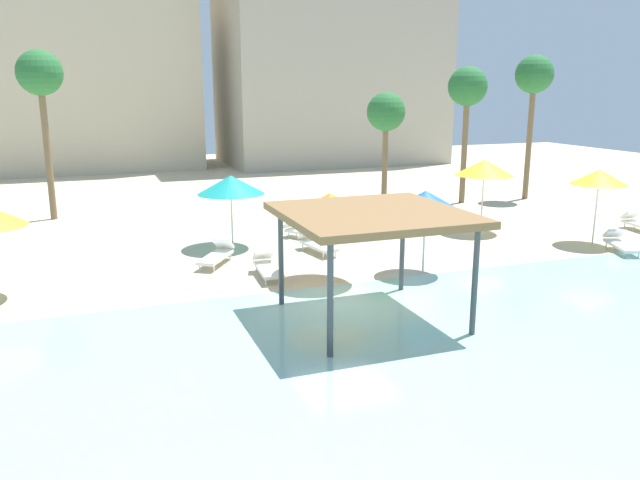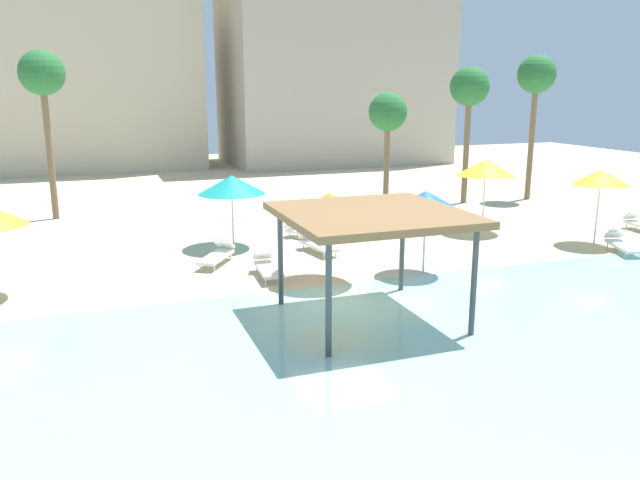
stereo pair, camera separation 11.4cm
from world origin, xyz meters
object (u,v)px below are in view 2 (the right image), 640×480
(lounge_chair_5, at_px, (218,254))
(palm_tree_0, at_px, (388,114))
(shade_pavilion, at_px, (372,218))
(lounge_chair_3, at_px, (317,243))
(beach_umbrella_orange_0, at_px, (330,205))
(palm_tree_1, at_px, (469,90))
(beach_umbrella_yellow_4, at_px, (601,177))
(palm_tree_2, at_px, (536,79))
(beach_umbrella_yellow_3, at_px, (486,168))
(lounge_chair_6, at_px, (622,243))
(beach_umbrella_teal_6, at_px, (232,185))
(palm_tree_3, at_px, (42,78))
(lounge_chair_0, at_px, (305,230))
(lounge_chair_2, at_px, (267,266))
(beach_umbrella_blue_5, at_px, (426,200))

(lounge_chair_5, distance_m, palm_tree_0, 13.91)
(shade_pavilion, height_order, lounge_chair_3, shade_pavilion)
(beach_umbrella_orange_0, relative_size, palm_tree_1, 0.40)
(beach_umbrella_yellow_4, bearing_deg, palm_tree_2, 66.32)
(beach_umbrella_yellow_3, relative_size, palm_tree_1, 0.43)
(lounge_chair_5, height_order, palm_tree_0, palm_tree_0)
(lounge_chair_3, relative_size, lounge_chair_6, 0.99)
(beach_umbrella_teal_6, height_order, palm_tree_3, palm_tree_3)
(beach_umbrella_yellow_4, bearing_deg, lounge_chair_6, -91.01)
(shade_pavilion, height_order, beach_umbrella_orange_0, shade_pavilion)
(lounge_chair_3, relative_size, palm_tree_2, 0.27)
(lounge_chair_3, height_order, palm_tree_3, palm_tree_3)
(beach_umbrella_teal_6, relative_size, palm_tree_0, 0.48)
(lounge_chair_0, distance_m, lounge_chair_3, 2.09)
(beach_umbrella_yellow_3, relative_size, beach_umbrella_yellow_4, 1.04)
(lounge_chair_2, bearing_deg, lounge_chair_0, 152.19)
(beach_umbrella_teal_6, distance_m, palm_tree_2, 17.63)
(lounge_chair_5, bearing_deg, lounge_chair_2, 64.15)
(beach_umbrella_yellow_4, bearing_deg, palm_tree_1, 88.86)
(shade_pavilion, xyz_separation_m, palm_tree_3, (-7.90, 16.14, 3.45))
(beach_umbrella_yellow_3, bearing_deg, beach_umbrella_orange_0, -152.67)
(beach_umbrella_yellow_3, xyz_separation_m, palm_tree_2, (6.57, 5.65, 3.52))
(beach_umbrella_blue_5, xyz_separation_m, palm_tree_2, (11.74, 10.10, 3.75))
(beach_umbrella_orange_0, distance_m, palm_tree_0, 13.92)
(lounge_chair_5, height_order, palm_tree_3, palm_tree_3)
(palm_tree_2, height_order, palm_tree_3, palm_tree_2)
(lounge_chair_6, bearing_deg, shade_pavilion, -53.67)
(beach_umbrella_teal_6, distance_m, palm_tree_1, 14.10)
(lounge_chair_2, bearing_deg, lounge_chair_3, 136.69)
(lounge_chair_2, relative_size, palm_tree_0, 0.35)
(lounge_chair_5, bearing_deg, palm_tree_2, 144.55)
(shade_pavilion, distance_m, palm_tree_0, 16.86)
(beach_umbrella_blue_5, relative_size, lounge_chair_0, 1.36)
(beach_umbrella_blue_5, relative_size, beach_umbrella_teal_6, 1.00)
(beach_umbrella_blue_5, bearing_deg, beach_umbrella_yellow_4, 8.51)
(lounge_chair_5, bearing_deg, beach_umbrella_teal_6, -171.50)
(shade_pavilion, height_order, palm_tree_1, palm_tree_1)
(beach_umbrella_teal_6, xyz_separation_m, lounge_chair_3, (2.58, -1.84, -1.94))
(beach_umbrella_orange_0, height_order, lounge_chair_0, beach_umbrella_orange_0)
(lounge_chair_6, relative_size, palm_tree_1, 0.30)
(beach_umbrella_orange_0, bearing_deg, lounge_chair_5, 132.14)
(palm_tree_2, relative_size, palm_tree_3, 1.01)
(beach_umbrella_yellow_4, relative_size, palm_tree_0, 0.51)
(beach_umbrella_yellow_4, height_order, beach_umbrella_blue_5, beach_umbrella_yellow_4)
(beach_umbrella_yellow_4, distance_m, lounge_chair_6, 2.52)
(beach_umbrella_blue_5, relative_size, palm_tree_3, 0.36)
(lounge_chair_5, relative_size, palm_tree_2, 0.26)
(shade_pavilion, xyz_separation_m, lounge_chair_5, (-2.57, 6.40, -2.27))
(lounge_chair_5, relative_size, lounge_chair_6, 0.96)
(beach_umbrella_blue_5, bearing_deg, lounge_chair_2, 164.04)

